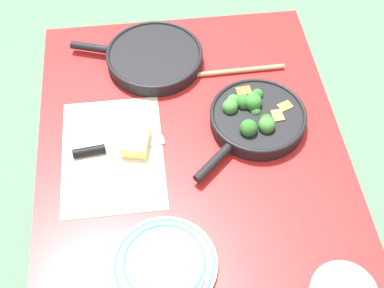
{
  "coord_description": "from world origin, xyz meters",
  "views": [
    {
      "loc": [
        0.84,
        -0.1,
        1.87
      ],
      "look_at": [
        0.0,
        0.0,
        0.75
      ],
      "focal_mm": 50.0,
      "sensor_mm": 36.0,
      "label": 1
    }
  ],
  "objects_px": {
    "skillet_eggs": "(154,57)",
    "grater_knife": "(105,149)",
    "dinner_plate_stack": "(164,263)",
    "skillet_broccoli": "(256,117)",
    "wooden_spoon": "(205,74)",
    "cheese_block": "(136,142)"
  },
  "relations": [
    {
      "from": "skillet_broccoli",
      "to": "wooden_spoon",
      "type": "height_order",
      "value": "skillet_broccoli"
    },
    {
      "from": "skillet_eggs",
      "to": "grater_knife",
      "type": "xyz_separation_m",
      "value": [
        0.32,
        -0.15,
        -0.01
      ]
    },
    {
      "from": "wooden_spoon",
      "to": "cheese_block",
      "type": "relative_size",
      "value": 3.78
    },
    {
      "from": "wooden_spoon",
      "to": "grater_knife",
      "type": "xyz_separation_m",
      "value": [
        0.24,
        -0.3,
        0.0
      ]
    },
    {
      "from": "skillet_broccoli",
      "to": "grater_knife",
      "type": "distance_m",
      "value": 0.41
    },
    {
      "from": "skillet_eggs",
      "to": "grater_knife",
      "type": "distance_m",
      "value": 0.35
    },
    {
      "from": "skillet_broccoli",
      "to": "grater_knife",
      "type": "bearing_deg",
      "value": -37.28
    },
    {
      "from": "grater_knife",
      "to": "cheese_block",
      "type": "bearing_deg",
      "value": -1.1
    },
    {
      "from": "wooden_spoon",
      "to": "grater_knife",
      "type": "height_order",
      "value": "grater_knife"
    },
    {
      "from": "grater_knife",
      "to": "dinner_plate_stack",
      "type": "relative_size",
      "value": 1.0
    },
    {
      "from": "skillet_broccoli",
      "to": "skillet_eggs",
      "type": "bearing_deg",
      "value": -90.09
    },
    {
      "from": "skillet_broccoli",
      "to": "skillet_eggs",
      "type": "xyz_separation_m",
      "value": [
        -0.27,
        -0.26,
        -0.01
      ]
    },
    {
      "from": "cheese_block",
      "to": "dinner_plate_stack",
      "type": "relative_size",
      "value": 0.42
    },
    {
      "from": "cheese_block",
      "to": "skillet_eggs",
      "type": "bearing_deg",
      "value": 167.24
    },
    {
      "from": "grater_knife",
      "to": "dinner_plate_stack",
      "type": "xyz_separation_m",
      "value": [
        0.34,
        0.13,
        0.0
      ]
    },
    {
      "from": "skillet_broccoli",
      "to": "wooden_spoon",
      "type": "xyz_separation_m",
      "value": [
        -0.2,
        -0.11,
        -0.02
      ]
    },
    {
      "from": "skillet_broccoli",
      "to": "dinner_plate_stack",
      "type": "distance_m",
      "value": 0.48
    },
    {
      "from": "skillet_broccoli",
      "to": "cheese_block",
      "type": "distance_m",
      "value": 0.33
    },
    {
      "from": "skillet_broccoli",
      "to": "grater_knife",
      "type": "xyz_separation_m",
      "value": [
        0.05,
        -0.41,
        -0.02
      ]
    },
    {
      "from": "cheese_block",
      "to": "dinner_plate_stack",
      "type": "bearing_deg",
      "value": 7.28
    },
    {
      "from": "grater_knife",
      "to": "skillet_eggs",
      "type": "bearing_deg",
      "value": 58.19
    },
    {
      "from": "skillet_eggs",
      "to": "cheese_block",
      "type": "relative_size",
      "value": 3.85
    }
  ]
}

